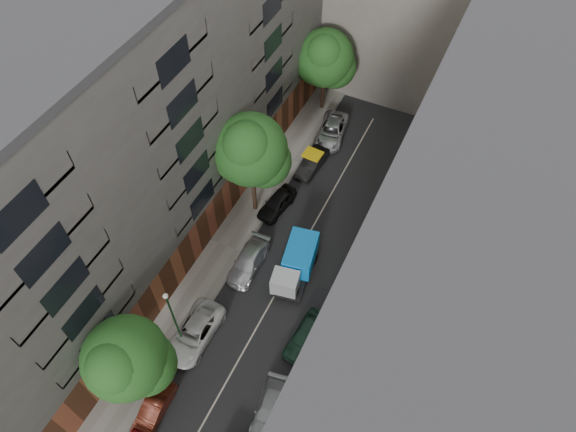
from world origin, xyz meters
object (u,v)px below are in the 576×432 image
Objects in this scene: car_left_3 at (248,261)px; car_left_5 at (312,163)px; tarp_truck at (296,263)px; tree_far at (325,60)px; car_left_2 at (195,333)px; car_left_1 at (154,408)px; tree_near at (126,361)px; lamp_post at (173,315)px; car_left_6 at (332,131)px; car_right_2 at (306,336)px; car_right_1 at (270,409)px; pedestrian at (392,237)px; car_left_4 at (277,203)px; tree_mid at (251,153)px.

car_left_3 is 11.85m from car_left_5.
tarp_truck is 0.65× the size of tree_far.
tarp_truck is 9.11m from car_left_2.
car_left_1 is 0.45× the size of tree_far.
car_left_1 is 0.48× the size of tree_near.
lamp_post is at bearing 98.03° from car_left_1.
tarp_truck is 15.74m from car_left_6.
lamp_post reaches higher than car_left_6.
car_right_2 is 9.45m from lamp_post.
lamp_post is (-7.80, -3.93, 3.59)m from car_right_2.
pedestrian is (2.80, 16.21, 0.39)m from car_right_1.
tarp_truck is 1.05× the size of car_left_2.
tree_mid is at bearing -139.26° from car_left_4.
tree_near reaches higher than car_right_2.
tree_mid is at bearing -110.85° from car_left_6.
car_left_1 is 19.00m from tree_mid.
tree_far reaches higher than car_left_6.
car_right_1 is (3.00, -10.46, -0.71)m from tarp_truck.
pedestrian is at bearing 34.22° from tarp_truck.
car_right_2 reaches higher than car_left_1.
tree_near is (-1.50, -11.79, 4.77)m from car_left_3.
car_left_5 is at bearing -73.15° from tree_far.
car_left_3 is (0.21, 12.55, 0.06)m from car_left_1.
car_left_4 is 0.99× the size of car_left_5.
tree_mid is (-8.77, 9.02, 6.20)m from car_right_2.
car_left_2 reaches higher than car_left_1.
lamp_post is (-1.20, -7.68, 3.64)m from car_left_3.
tree_far is (-2.41, 3.32, 5.05)m from car_left_6.
car_left_3 is 0.70× the size of lamp_post.
lamp_post reaches higher than car_left_3.
car_left_4 is 0.78× the size of car_left_6.
car_right_1 is (6.40, -21.20, -0.06)m from car_left_5.
car_left_6 is at bearing 94.20° from car_left_4.
car_right_1 is 0.64× the size of lamp_post.
tree_mid is at bearing 97.48° from car_left_2.
tree_far is (-1.61, 26.74, 5.05)m from car_left_2.
car_right_2 is (6.40, -20.22, -0.00)m from car_left_6.
car_right_1 is at bearing -84.98° from car_left_6.
lamp_post is at bearing -89.87° from car_left_5.
car_left_4 is at bearing -83.24° from tree_far.
lamp_post reaches higher than pedestrian.
tree_far is at bearing 105.44° from car_left_4.
car_left_5 is at bearing 85.90° from lamp_post.
car_left_2 is at bearing -100.86° from car_left_6.
tarp_truck is 14.20m from car_left_1.
car_left_1 is 0.72× the size of car_left_6.
car_left_5 is (-3.40, 10.74, -0.65)m from tarp_truck.
car_left_5 is 0.96× the size of car_right_1.
tree_near is (-1.70, -28.26, 4.72)m from car_left_6.
car_left_2 is (-4.20, -8.06, -0.61)m from tarp_truck.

